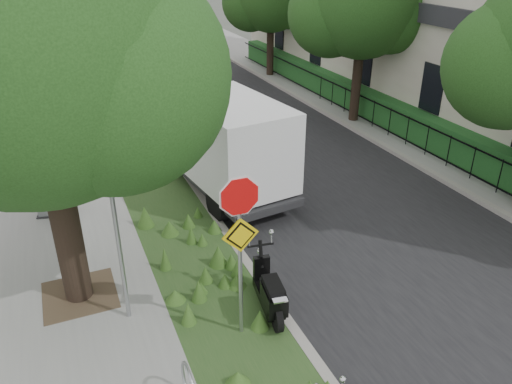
% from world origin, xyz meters
% --- Properties ---
extents(ground, '(120.00, 120.00, 0.00)m').
position_xyz_m(ground, '(0.00, 0.00, 0.00)').
color(ground, '#4C5147').
rests_on(ground, ground).
extents(sidewalk_near, '(3.50, 60.00, 0.12)m').
position_xyz_m(sidewalk_near, '(-4.25, 10.00, 0.06)').
color(sidewalk_near, gray).
rests_on(sidewalk_near, ground).
extents(verge, '(2.00, 60.00, 0.12)m').
position_xyz_m(verge, '(-1.50, 10.00, 0.06)').
color(verge, '#2B4D21').
rests_on(verge, ground).
extents(kerb_near, '(0.20, 60.00, 0.13)m').
position_xyz_m(kerb_near, '(-0.50, 10.00, 0.07)').
color(kerb_near, '#9E9991').
rests_on(kerb_near, ground).
extents(road, '(7.00, 60.00, 0.01)m').
position_xyz_m(road, '(3.00, 10.00, 0.01)').
color(road, black).
rests_on(road, ground).
extents(kerb_far, '(0.20, 60.00, 0.13)m').
position_xyz_m(kerb_far, '(6.50, 10.00, 0.07)').
color(kerb_far, '#9E9991').
rests_on(kerb_far, ground).
extents(footpath_far, '(3.20, 60.00, 0.12)m').
position_xyz_m(footpath_far, '(8.20, 10.00, 0.06)').
color(footpath_far, gray).
rests_on(footpath_far, ground).
extents(street_tree_main, '(6.21, 5.54, 7.66)m').
position_xyz_m(street_tree_main, '(-4.08, 2.86, 4.80)').
color(street_tree_main, black).
rests_on(street_tree_main, ground).
extents(bare_post, '(0.08, 0.08, 4.00)m').
position_xyz_m(bare_post, '(-3.20, 1.80, 2.12)').
color(bare_post, '#A5A8AD').
rests_on(bare_post, ground).
extents(sign_assembly, '(0.94, 0.08, 3.22)m').
position_xyz_m(sign_assembly, '(-1.40, 0.58, 2.33)').
color(sign_assembly, '#A5A8AD').
rests_on(sign_assembly, ground).
extents(fence_far, '(0.04, 24.00, 1.00)m').
position_xyz_m(fence_far, '(7.20, 10.00, 0.67)').
color(fence_far, black).
rests_on(fence_far, ground).
extents(hedge_far, '(1.00, 24.00, 1.10)m').
position_xyz_m(hedge_far, '(7.90, 10.00, 0.67)').
color(hedge_far, '#1B4B20').
rests_on(hedge_far, footpath_far).
extents(terrace_houses, '(7.40, 26.40, 8.20)m').
position_xyz_m(terrace_houses, '(11.49, 10.00, 4.16)').
color(terrace_houses, '#BEB3A2').
rests_on(terrace_houses, ground).
extents(far_tree_b, '(4.83, 4.31, 6.56)m').
position_xyz_m(far_tree_b, '(6.94, 10.05, 4.37)').
color(far_tree_b, black).
rests_on(far_tree_b, ground).
extents(scooter_near, '(0.53, 1.75, 0.84)m').
position_xyz_m(scooter_near, '(-0.73, 0.81, 0.53)').
color(scooter_near, black).
rests_on(scooter_near, ground).
extents(box_truck, '(2.71, 5.42, 2.35)m').
position_xyz_m(box_truck, '(0.30, 6.30, 1.53)').
color(box_truck, '#262628').
rests_on(box_truck, ground).
extents(utility_cabinet, '(0.97, 0.75, 1.15)m').
position_xyz_m(utility_cabinet, '(-4.24, 6.55, 0.67)').
color(utility_cabinet, '#262628').
rests_on(utility_cabinet, ground).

